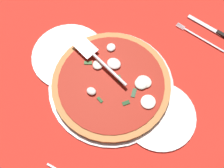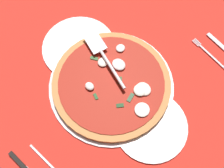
{
  "view_description": "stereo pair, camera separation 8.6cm",
  "coord_description": "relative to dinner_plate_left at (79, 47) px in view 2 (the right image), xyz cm",
  "views": [
    {
      "loc": [
        17.61,
        -27.58,
        80.61
      ],
      "look_at": [
        0.29,
        2.37,
        1.96
      ],
      "focal_mm": 44.06,
      "sensor_mm": 36.0,
      "label": 1
    },
    {
      "loc": [
        24.45,
        -22.4,
        80.61
      ],
      "look_at": [
        0.29,
        2.37,
        1.96
      ],
      "focal_mm": 44.06,
      "sensor_mm": 36.0,
      "label": 2
    }
  ],
  "objects": [
    {
      "name": "ground_plane",
      "position": [
        17.64,
        -4.69,
        -1.0
      ],
      "size": [
        115.43,
        115.43,
        0.8
      ],
      "primitive_type": "cube",
      "color": "red"
    },
    {
      "name": "checker_pattern",
      "position": [
        17.64,
        -4.69,
        -0.55
      ],
      "size": [
        115.43,
        115.43,
        0.1
      ],
      "color": "silver",
      "rests_on": "ground_plane"
    },
    {
      "name": "pizza_pan",
      "position": [
        17.93,
        -2.32,
        -0.07
      ],
      "size": [
        39.63,
        39.63,
        0.86
      ],
      "primitive_type": "cylinder",
      "color": "silver",
      "rests_on": "ground_plane"
    },
    {
      "name": "dinner_plate_left",
      "position": [
        0.0,
        0.0,
        0.0
      ],
      "size": [
        24.7,
        24.7,
        1.0
      ],
      "primitive_type": "cylinder",
      "color": "white",
      "rests_on": "ground_plane"
    },
    {
      "name": "dinner_plate_right",
      "position": [
        35.4,
        -3.67,
        0.0
      ],
      "size": [
        21.99,
        21.99,
        1.0
      ],
      "primitive_type": "cylinder",
      "color": "white",
      "rests_on": "ground_plane"
    },
    {
      "name": "pizza",
      "position": [
        18.04,
        -2.19,
        1.42
      ],
      "size": [
        37.22,
        37.22,
        3.41
      ],
      "color": "#C07E45",
      "rests_on": "pizza_pan"
    },
    {
      "name": "pizza_server",
      "position": [
        10.5,
        1.86,
        4.11
      ],
      "size": [
        22.85,
        9.32,
        1.0
      ],
      "rotation": [
        0.0,
        0.0,
        2.86
      ],
      "color": "silver",
      "rests_on": "pizza"
    },
    {
      "name": "place_setting_far",
      "position": [
        37.12,
        31.04,
        -0.14
      ],
      "size": [
        20.82,
        14.34,
        1.4
      ],
      "rotation": [
        0.0,
        0.0,
        3.02
      ],
      "color": "silver",
      "rests_on": "ground_plane"
    }
  ]
}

